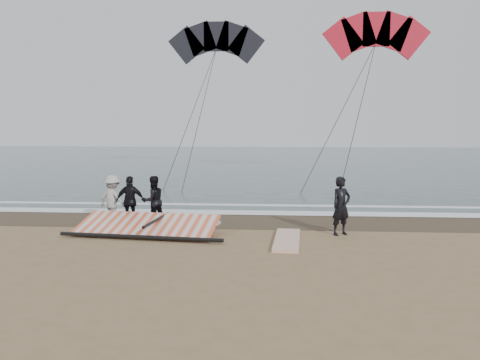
# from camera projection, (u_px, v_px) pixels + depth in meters

# --- Properties ---
(ground) EXTENTS (120.00, 120.00, 0.00)m
(ground) POSITION_uv_depth(u_px,v_px,m) (220.00, 257.00, 11.79)
(ground) COLOR #8C704C
(ground) RESTS_ON ground
(sea) EXTENTS (120.00, 54.00, 0.02)m
(sea) POSITION_uv_depth(u_px,v_px,m) (258.00, 160.00, 44.49)
(sea) COLOR #233838
(sea) RESTS_ON ground
(wet_sand) EXTENTS (120.00, 2.80, 0.01)m
(wet_sand) POSITION_uv_depth(u_px,v_px,m) (234.00, 220.00, 16.25)
(wet_sand) COLOR #4C3D2B
(wet_sand) RESTS_ON ground
(foam_near) EXTENTS (120.00, 0.90, 0.01)m
(foam_near) POSITION_uv_depth(u_px,v_px,m) (237.00, 212.00, 17.63)
(foam_near) COLOR white
(foam_near) RESTS_ON sea
(foam_far) EXTENTS (120.00, 0.45, 0.01)m
(foam_far) POSITION_uv_depth(u_px,v_px,m) (240.00, 205.00, 19.32)
(foam_far) COLOR white
(foam_far) RESTS_ON sea
(man_main) EXTENTS (0.77, 0.70, 1.77)m
(man_main) POSITION_uv_depth(u_px,v_px,m) (341.00, 206.00, 14.04)
(man_main) COLOR black
(man_main) RESTS_ON ground
(board_white) EXTENTS (0.88, 2.54, 0.10)m
(board_white) POSITION_uv_depth(u_px,v_px,m) (287.00, 240.00, 13.31)
(board_white) COLOR silver
(board_white) RESTS_ON ground
(board_cream) EXTENTS (1.21, 2.46, 0.10)m
(board_cream) POSITION_uv_depth(u_px,v_px,m) (198.00, 229.00, 14.67)
(board_cream) COLOR beige
(board_cream) RESTS_ON ground
(trio_cluster) EXTENTS (2.51, 1.07, 1.66)m
(trio_cluster) POSITION_uv_depth(u_px,v_px,m) (130.00, 200.00, 15.48)
(trio_cluster) COLOR black
(trio_cluster) RESTS_ON ground
(sail_rig) EXTENTS (4.91, 2.21, 0.52)m
(sail_rig) POSITION_uv_depth(u_px,v_px,m) (146.00, 227.00, 14.31)
(sail_rig) COLOR black
(sail_rig) RESTS_ON ground
(kite_red) EXTENTS (6.91, 4.10, 11.76)m
(kite_red) POSITION_uv_depth(u_px,v_px,m) (376.00, 38.00, 27.63)
(kite_red) COLOR red
(kite_red) RESTS_ON ground
(kite_dark) EXTENTS (7.51, 5.39, 13.60)m
(kite_dark) POSITION_uv_depth(u_px,v_px,m) (216.00, 45.00, 32.37)
(kite_dark) COLOR black
(kite_dark) RESTS_ON ground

